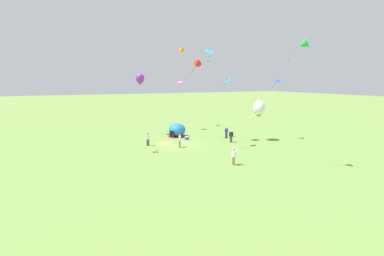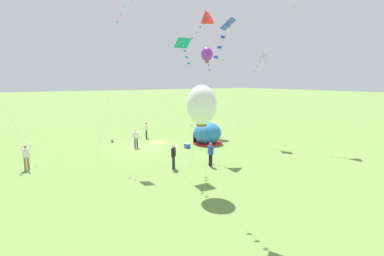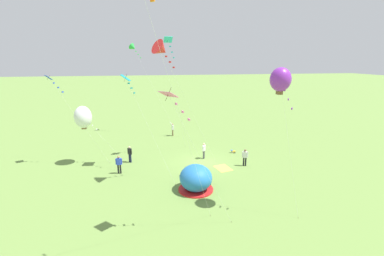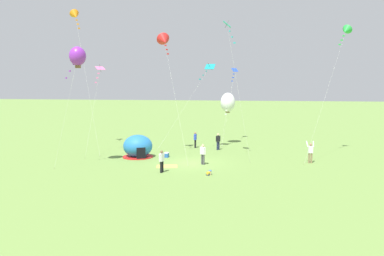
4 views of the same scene
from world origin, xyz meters
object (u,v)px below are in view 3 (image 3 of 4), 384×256
at_px(kite_blue, 53,82).
at_px(kite_purple, 280,80).
at_px(kite_white, 83,117).
at_px(kite_green, 133,48).
at_px(cooler_box, 185,174).
at_px(person_with_toddler, 119,164).
at_px(popup_tent, 196,178).
at_px(person_far_back, 245,157).
at_px(person_strolling, 130,153).
at_px(person_watching_sky, 204,150).
at_px(toddler_crawling, 233,151).
at_px(kite_cyan, 169,45).
at_px(kite_red, 162,50).
at_px(kite_pink, 172,100).
at_px(kite_teal, 127,81).
at_px(person_arms_raised, 173,129).

distance_m(kite_blue, kite_purple, 20.24).
bearing_deg(kite_white, kite_green, -22.61).
bearing_deg(kite_blue, cooler_box, -114.34).
distance_m(person_with_toddler, kite_purple, 15.58).
distance_m(popup_tent, person_far_back, 6.85).
xyz_separation_m(cooler_box, kite_green, (16.18, 4.44, 11.48)).
xyz_separation_m(person_strolling, kite_white, (0.57, 4.21, 3.79)).
relative_size(person_watching_sky, kite_purple, 0.18).
bearing_deg(popup_tent, kite_blue, 57.01).
bearing_deg(person_watching_sky, person_strolling, 87.16).
distance_m(person_strolling, person_far_back, 11.53).
height_order(person_with_toddler, kite_green, kite_green).
bearing_deg(toddler_crawling, kite_cyan, 84.25).
xyz_separation_m(person_with_toddler, kite_red, (-2.28, -4.02, 9.92)).
bearing_deg(toddler_crawling, kite_white, 90.37).
distance_m(cooler_box, kite_pink, 10.82).
distance_m(cooler_box, toddler_crawling, 7.95).
bearing_deg(kite_blue, kite_red, -120.90).
distance_m(person_far_back, person_watching_sky, 4.38).
xyz_separation_m(kite_cyan, kite_teal, (-2.39, 4.12, -3.26)).
distance_m(kite_pink, kite_purple, 7.18).
relative_size(person_strolling, person_with_toddler, 1.00).
bearing_deg(kite_blue, kite_white, -100.97).
bearing_deg(kite_white, person_with_toddler, -132.91).
relative_size(kite_red, kite_white, 1.99).
bearing_deg(person_watching_sky, cooler_box, 145.48).
xyz_separation_m(kite_red, kite_green, (16.80, 2.65, 0.82)).
relative_size(toddler_crawling, person_with_toddler, 0.32).
bearing_deg(kite_red, kite_teal, 37.42).
distance_m(toddler_crawling, kite_pink, 16.55).
xyz_separation_m(popup_tent, person_with_toddler, (4.27, 6.31, -0.03)).
height_order(kite_blue, kite_purple, kite_purple).
bearing_deg(cooler_box, kite_white, 62.46).
relative_size(kite_blue, kite_white, 1.50).
bearing_deg(kite_green, kite_pink, -173.45).
bearing_deg(kite_purple, cooler_box, 41.64).
relative_size(person_arms_raised, kite_green, 0.15).
distance_m(popup_tent, person_strolling, 8.76).
height_order(kite_blue, kite_white, kite_blue).
bearing_deg(toddler_crawling, person_arms_raised, 36.99).
xyz_separation_m(kite_cyan, kite_white, (-0.79, 8.59, -6.81)).
relative_size(cooler_box, kite_pink, 0.06).
distance_m(popup_tent, toddler_crawling, 9.50).
relative_size(kite_pink, kite_teal, 0.98).
distance_m(cooler_box, kite_blue, 15.01).
relative_size(person_watching_sky, kite_pink, 0.20).
xyz_separation_m(cooler_box, person_far_back, (1.23, -6.16, 0.74)).
relative_size(person_strolling, person_watching_sky, 1.00).
distance_m(person_far_back, kite_red, 12.85).
xyz_separation_m(popup_tent, person_watching_sky, (6.45, -2.14, -0.03)).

